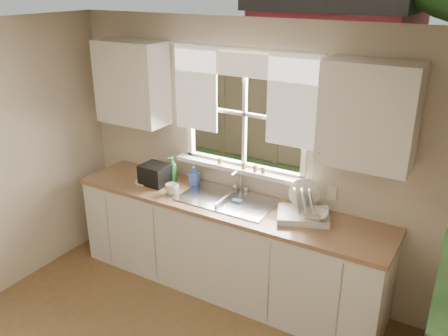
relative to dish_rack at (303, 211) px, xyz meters
The scene contains 19 objects.
room_walls 1.96m from the dish_rack, 111.80° to the right, with size 3.62×4.02×2.50m.
ceiling 2.42m from the dish_rack, 112.53° to the right, with size 3.60×4.00×0.02m, color silver.
window 0.92m from the dish_rack, 160.29° to the left, with size 1.38×0.16×1.06m.
curtains 1.22m from the dish_rack, 163.99° to the left, with size 1.50×0.03×0.81m.
base_cabinets 0.91m from the dish_rack, behind, with size 3.00×0.62×0.87m, color silver.
countertop 0.73m from the dish_rack, behind, with size 3.04×0.65×0.04m, color #936B49.
upper_cabinet_left 2.07m from the dish_rack, behind, with size 0.70×0.33×0.80m, color silver.
upper_cabinet_right 0.98m from the dish_rack, 10.97° to the left, with size 0.70×0.33×0.80m, color silver.
wall_outlet 0.31m from the dish_rack, 57.07° to the left, with size 0.08×0.01×0.12m, color beige.
sill_jars 0.73m from the dish_rack, 163.50° to the left, with size 0.50×0.04×0.06m.
sink 0.74m from the dish_rack, behind, with size 0.88×0.52×0.40m.
dish_rack is the anchor object (origin of this frame).
bowl 0.13m from the dish_rack, 22.16° to the right, with size 0.20×0.20×0.05m, color white.
soap_bottle_a 1.42m from the dish_rack, behind, with size 0.10×0.10×0.26m, color #2E8D36.
soap_bottle_b 1.19m from the dish_rack, behind, with size 0.09×0.09×0.19m, color blue.
soap_bottle_c 1.67m from the dish_rack, behind, with size 0.14×0.14×0.18m, color beige.
saucer 1.65m from the dish_rack, behind, with size 0.18×0.18×0.01m, color silver.
cup 1.25m from the dish_rack, behind, with size 0.13×0.13×0.10m, color silver.
black_appliance 1.53m from the dish_rack, behind, with size 0.27×0.23×0.20m, color black.
Camera 1 is at (1.97, -1.66, 2.80)m, focal length 38.00 mm.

